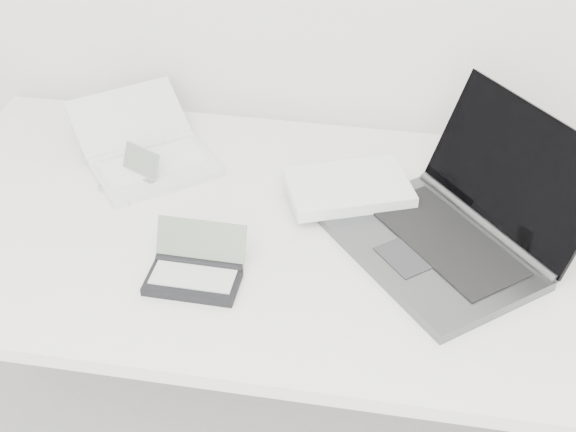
% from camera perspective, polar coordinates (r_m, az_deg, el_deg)
% --- Properties ---
extents(desk, '(1.60, 0.80, 0.73)m').
position_cam_1_polar(desk, '(1.61, 1.30, -2.26)').
color(desk, white).
rests_on(desk, ground).
extents(laptop_large, '(0.62, 0.53, 0.25)m').
position_cam_1_polar(laptop_large, '(1.56, 9.93, -0.06)').
color(laptop_large, '#56595B').
rests_on(laptop_large, desk).
extents(netbook_open_white, '(0.38, 0.39, 0.10)m').
position_cam_1_polar(netbook_open_white, '(1.78, -9.96, 4.35)').
color(netbook_open_white, silver).
rests_on(netbook_open_white, desk).
extents(pda_silver, '(0.13, 0.13, 0.07)m').
position_cam_1_polar(pda_silver, '(1.71, -11.13, 2.48)').
color(pda_silver, silver).
rests_on(pda_silver, desk).
extents(palmtop_charcoal, '(0.17, 0.13, 0.09)m').
position_cam_1_polar(palmtop_charcoal, '(1.46, -6.62, -3.92)').
color(palmtop_charcoal, black).
rests_on(palmtop_charcoal, desk).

